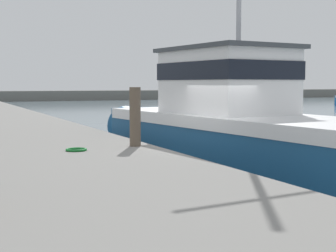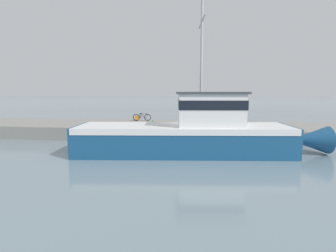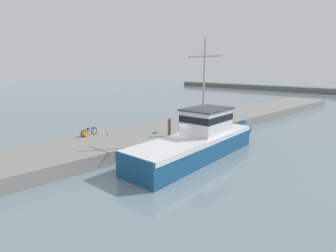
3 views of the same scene
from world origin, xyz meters
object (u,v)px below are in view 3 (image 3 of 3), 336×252
bicycle_touring (87,132)px  mooring_post (169,127)px  fishing_boat_main (200,139)px  water_bottle_on_curb (108,134)px

bicycle_touring → mooring_post: mooring_post is taller
bicycle_touring → mooring_post: bearing=40.3°
fishing_boat_main → water_bottle_on_curb: size_ratio=72.76×
water_bottle_on_curb → fishing_boat_main: bearing=28.7°
fishing_boat_main → bicycle_touring: size_ratio=9.02×
mooring_post → water_bottle_on_curb: 5.36m
fishing_boat_main → mooring_post: 3.32m
fishing_boat_main → bicycle_touring: bearing=-153.4°
bicycle_touring → mooring_post: size_ratio=1.10×
mooring_post → fishing_boat_main: bearing=2.1°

